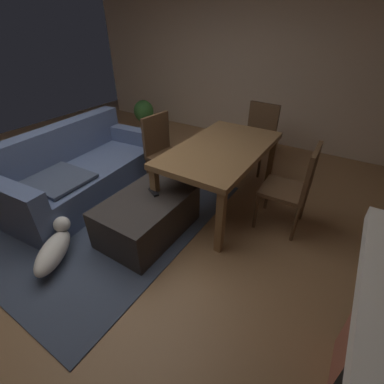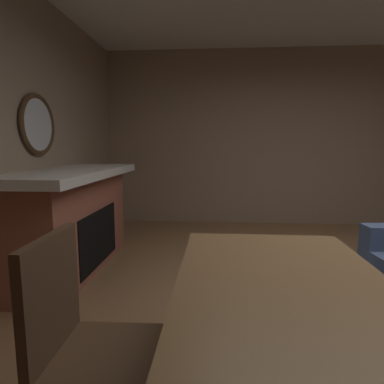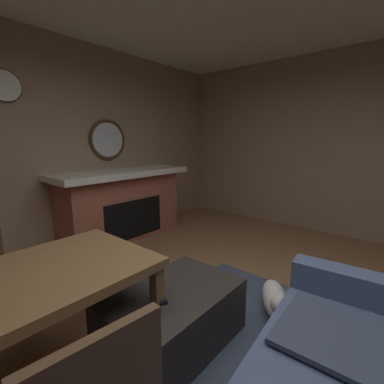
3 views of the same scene
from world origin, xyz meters
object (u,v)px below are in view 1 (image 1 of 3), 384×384
at_px(tv_remote, 153,192).
at_px(dining_chair_east, 258,133).
at_px(potted_plant, 144,112).
at_px(dining_chair_north, 163,148).
at_px(ottoman_coffee_table, 148,216).
at_px(dining_chair_south, 295,185).
at_px(couch, 81,173).
at_px(dining_table, 221,153).
at_px(small_dog, 54,248).

bearing_deg(tv_remote, dining_chair_east, 15.84).
bearing_deg(potted_plant, dining_chair_north, -132.49).
xyz_separation_m(ottoman_coffee_table, dining_chair_south, (0.88, -1.19, 0.31)).
distance_m(dining_chair_south, dining_chair_north, 1.65).
distance_m(tv_remote, dining_chair_east, 1.96).
xyz_separation_m(dining_chair_north, potted_plant, (1.62, 1.77, -0.21)).
height_order(ottoman_coffee_table, tv_remote, tv_remote).
height_order(couch, dining_chair_north, dining_chair_north).
height_order(couch, dining_chair_east, dining_chair_east).
xyz_separation_m(ottoman_coffee_table, dining_table, (0.88, -0.36, 0.44)).
bearing_deg(dining_chair_east, couch, 141.15).
distance_m(couch, tv_remote, 1.18).
distance_m(dining_chair_south, dining_chair_east, 1.42).
relative_size(couch, dining_table, 1.28).
bearing_deg(dining_chair_south, potted_plant, 64.59).
xyz_separation_m(dining_chair_south, dining_chair_east, (1.17, 0.82, 0.00)).
height_order(tv_remote, small_dog, tv_remote).
relative_size(ottoman_coffee_table, tv_remote, 6.13).
distance_m(dining_table, dining_chair_south, 0.84).
bearing_deg(dining_chair_south, dining_chair_east, 35.13).
xyz_separation_m(dining_table, dining_chair_south, (0.00, -0.83, -0.13)).
relative_size(couch, dining_chair_east, 2.14).
relative_size(couch, tv_remote, 12.42).
distance_m(couch, dining_table, 1.74).
distance_m(dining_table, small_dog, 1.90).
bearing_deg(tv_remote, dining_chair_south, -30.75).
bearing_deg(dining_table, potted_plant, 57.89).
height_order(dining_chair_east, potted_plant, dining_chair_east).
bearing_deg(potted_plant, dining_table, -122.11).
distance_m(dining_chair_east, potted_plant, 2.65).
bearing_deg(small_dog, dining_chair_north, 0.53).
bearing_deg(ottoman_coffee_table, dining_chair_south, -53.38).
distance_m(couch, potted_plant, 2.60).
distance_m(dining_table, dining_chair_north, 0.84).
bearing_deg(small_dog, couch, 39.09).
bearing_deg(dining_chair_south, ottoman_coffee_table, 126.62).
distance_m(dining_chair_east, small_dog, 2.95).
height_order(dining_chair_east, dining_chair_north, same).
xyz_separation_m(dining_chair_east, dining_chair_north, (-1.16, 0.83, 0.00)).
height_order(ottoman_coffee_table, potted_plant, potted_plant).
relative_size(ottoman_coffee_table, potted_plant, 1.78).
xyz_separation_m(couch, small_dog, (-0.89, -0.73, -0.14)).
bearing_deg(dining_chair_east, potted_plant, 79.99).
relative_size(dining_chair_east, potted_plant, 1.69).
bearing_deg(couch, ottoman_coffee_table, -96.33).
bearing_deg(ottoman_coffee_table, dining_chair_east, -10.16).
relative_size(dining_chair_east, small_dog, 1.63).
xyz_separation_m(couch, ottoman_coffee_table, (-0.13, -1.18, -0.09)).
height_order(ottoman_coffee_table, dining_chair_east, dining_chair_east).
relative_size(dining_table, dining_chair_south, 1.67).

